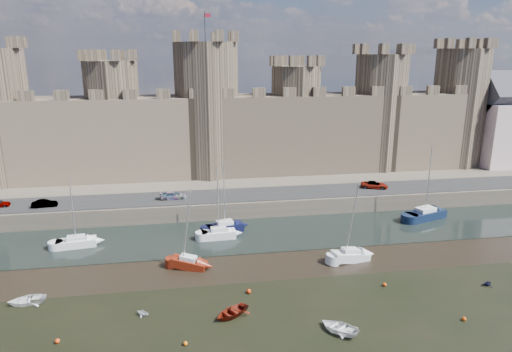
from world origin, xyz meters
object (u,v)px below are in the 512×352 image
object	(u,v)px
sailboat_5	(350,255)
sailboat_3	(425,214)
car_1	(45,204)
car_2	(173,196)
sailboat_0	(76,242)
sailboat_4	(189,262)
car_3	(374,185)
sailboat_2	(219,233)
sailboat_1	(225,227)

from	to	relation	value
sailboat_5	sailboat_3	bearing A→B (deg)	26.18
car_1	car_2	world-z (taller)	car_2
sailboat_3	sailboat_0	bearing A→B (deg)	164.62
sailboat_0	sailboat_4	bearing A→B (deg)	-37.93
car_3	sailboat_3	bearing A→B (deg)	-131.37
car_2	car_3	bearing A→B (deg)	-92.44
car_3	sailboat_4	distance (m)	35.60
car_1	sailboat_2	xyz separation A→B (m)	(23.99, -9.34, -2.28)
car_3	sailboat_4	size ratio (longest dim) A/B	0.45
car_3	sailboat_1	size ratio (longest dim) A/B	0.44
sailboat_0	sailboat_1	world-z (taller)	sailboat_1
car_2	sailboat_3	bearing A→B (deg)	-105.31
sailboat_0	sailboat_1	size ratio (longest dim) A/B	0.91
sailboat_3	sailboat_5	world-z (taller)	sailboat_3
sailboat_4	sailboat_2	bearing A→B (deg)	82.84
sailboat_1	car_2	bearing A→B (deg)	118.08
car_2	sailboat_2	distance (m)	12.04
sailboat_2	sailboat_4	distance (m)	8.90
sailboat_3	sailboat_4	size ratio (longest dim) A/B	1.16
car_1	sailboat_1	distance (m)	26.11
car_3	sailboat_1	distance (m)	26.64
car_3	sailboat_0	distance (m)	45.47
sailboat_1	car_1	bearing A→B (deg)	151.11
car_1	sailboat_2	bearing A→B (deg)	-118.06
sailboat_2	car_1	bearing A→B (deg)	156.20
car_3	sailboat_0	bearing A→B (deg)	123.33
car_2	car_3	distance (m)	32.09
sailboat_5	sailboat_1	bearing A→B (deg)	131.04
sailboat_2	car_3	bearing A→B (deg)	19.86
car_1	sailboat_5	xyz separation A→B (m)	(38.85, -18.35, -2.35)
sailboat_2	sailboat_5	size ratio (longest dim) A/B	0.98
sailboat_3	sailboat_2	bearing A→B (deg)	166.56
car_1	sailboat_0	distance (m)	11.19
car_3	sailboat_1	bearing A→B (deg)	128.64
car_2	sailboat_2	world-z (taller)	sailboat_2
car_1	sailboat_0	size ratio (longest dim) A/B	0.38
sailboat_0	sailboat_4	world-z (taller)	sailboat_4
car_3	sailboat_5	xyz separation A→B (m)	(-11.29, -19.79, -2.38)
car_2	sailboat_5	size ratio (longest dim) A/B	0.41
car_1	sailboat_4	bearing A→B (deg)	-137.69
car_1	sailboat_2	world-z (taller)	sailboat_2
car_1	sailboat_2	size ratio (longest dim) A/B	0.36
sailboat_1	sailboat_5	xyz separation A→B (m)	(13.83, -11.23, -0.07)
car_1	sailboat_3	xyz separation A→B (m)	(54.68, -6.82, -2.23)
sailboat_0	sailboat_4	size ratio (longest dim) A/B	0.94
sailboat_0	sailboat_2	world-z (taller)	sailboat_2
sailboat_2	sailboat_1	bearing A→B (deg)	62.64
car_3	sailboat_4	bearing A→B (deg)	141.59
car_2	sailboat_0	world-z (taller)	sailboat_0
sailboat_0	sailboat_2	bearing A→B (deg)	-8.33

